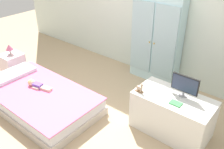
% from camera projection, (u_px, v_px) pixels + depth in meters
% --- Properties ---
extents(ground_plane, '(10.00, 10.00, 0.02)m').
position_uv_depth(ground_plane, '(88.00, 116.00, 3.35)').
color(ground_plane, tan).
extents(bed, '(1.70, 0.96, 0.26)m').
position_uv_depth(bed, '(39.00, 99.00, 3.46)').
color(bed, beige).
rests_on(bed, ground_plane).
extents(pillow, '(0.32, 0.69, 0.05)m').
position_uv_depth(pillow, '(12.00, 74.00, 3.74)').
color(pillow, silver).
rests_on(pillow, bed).
extents(doll, '(0.39, 0.16, 0.10)m').
position_uv_depth(doll, '(35.00, 84.00, 3.48)').
color(doll, '#6B4CB2').
rests_on(doll, bed).
extents(nightstand, '(0.33, 0.33, 0.37)m').
position_uv_depth(nightstand, '(13.00, 64.00, 4.24)').
color(nightstand, silver).
rests_on(nightstand, ground_plane).
extents(table_lamp, '(0.13, 0.13, 0.18)m').
position_uv_depth(table_lamp, '(9.00, 48.00, 4.08)').
color(table_lamp, '#B7B2AD').
rests_on(table_lamp, nightstand).
extents(wardrobe, '(0.80, 0.26, 1.38)m').
position_uv_depth(wardrobe, '(156.00, 40.00, 3.85)').
color(wardrobe, silver).
rests_on(wardrobe, ground_plane).
extents(tv_stand, '(0.92, 0.49, 0.51)m').
position_uv_depth(tv_stand, '(172.00, 114.00, 2.97)').
color(tv_stand, silver).
rests_on(tv_stand, ground_plane).
extents(tv_monitor, '(0.32, 0.10, 0.26)m').
position_uv_depth(tv_monitor, '(185.00, 85.00, 2.79)').
color(tv_monitor, '#99999E').
rests_on(tv_monitor, tv_stand).
extents(rocking_horse_toy, '(0.10, 0.04, 0.12)m').
position_uv_depth(rocking_horse_toy, '(140.00, 88.00, 2.91)').
color(rocking_horse_toy, '#8E6642').
rests_on(rocking_horse_toy, tv_stand).
extents(book_green, '(0.13, 0.09, 0.01)m').
position_uv_depth(book_green, '(176.00, 103.00, 2.73)').
color(book_green, '#429E51').
rests_on(book_green, tv_stand).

